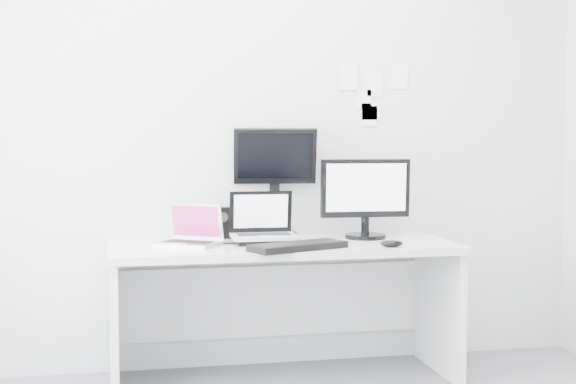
# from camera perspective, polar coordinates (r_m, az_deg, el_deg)

# --- Properties ---
(back_wall) EXTENTS (3.60, 0.00, 3.60)m
(back_wall) POSITION_cam_1_polar(r_m,az_deg,el_deg) (4.65, -1.18, 4.61)
(back_wall) COLOR silver
(back_wall) RESTS_ON ground
(desk) EXTENTS (1.80, 0.70, 0.73)m
(desk) POSITION_cam_1_polar(r_m,az_deg,el_deg) (4.41, -0.31, -8.25)
(desk) COLOR silver
(desk) RESTS_ON ground
(macbook) EXTENTS (0.38, 0.36, 0.23)m
(macbook) POSITION_cam_1_polar(r_m,az_deg,el_deg) (4.27, -6.90, -2.17)
(macbook) COLOR #B0B0B5
(macbook) RESTS_ON desk
(speaker) EXTENTS (0.10, 0.10, 0.17)m
(speaker) POSITION_cam_1_polar(r_m,az_deg,el_deg) (4.57, -4.53, -2.11)
(speaker) COLOR black
(speaker) RESTS_ON desk
(dell_laptop) EXTENTS (0.34, 0.26, 0.28)m
(dell_laptop) POSITION_cam_1_polar(r_m,az_deg,el_deg) (4.32, -1.64, -1.73)
(dell_laptop) COLOR silver
(dell_laptop) RESTS_ON desk
(rear_monitor) EXTENTS (0.47, 0.22, 0.62)m
(rear_monitor) POSITION_cam_1_polar(r_m,az_deg,el_deg) (4.62, -0.91, 0.77)
(rear_monitor) COLOR black
(rear_monitor) RESTS_ON desk
(samsung_monitor) EXTENTS (0.50, 0.25, 0.45)m
(samsung_monitor) POSITION_cam_1_polar(r_m,az_deg,el_deg) (4.55, 5.35, -0.36)
(samsung_monitor) COLOR black
(samsung_monitor) RESTS_ON desk
(keyboard) EXTENTS (0.53, 0.35, 0.03)m
(keyboard) POSITION_cam_1_polar(r_m,az_deg,el_deg) (4.11, 0.68, -3.74)
(keyboard) COLOR black
(keyboard) RESTS_ON desk
(mouse) EXTENTS (0.13, 0.09, 0.04)m
(mouse) POSITION_cam_1_polar(r_m,az_deg,el_deg) (4.23, 7.11, -3.52)
(mouse) COLOR black
(mouse) RESTS_ON desk
(wall_note_0) EXTENTS (0.10, 0.00, 0.14)m
(wall_note_0) POSITION_cam_1_polar(r_m,az_deg,el_deg) (4.76, 4.21, 7.84)
(wall_note_0) COLOR white
(wall_note_0) RESTS_ON back_wall
(wall_note_1) EXTENTS (0.09, 0.00, 0.13)m
(wall_note_1) POSITION_cam_1_polar(r_m,az_deg,el_deg) (4.80, 5.95, 7.32)
(wall_note_1) COLOR white
(wall_note_1) RESTS_ON back_wall
(wall_note_2) EXTENTS (0.10, 0.00, 0.14)m
(wall_note_2) POSITION_cam_1_polar(r_m,az_deg,el_deg) (4.85, 7.65, 7.86)
(wall_note_2) COLOR white
(wall_note_2) RESTS_ON back_wall
(wall_note_3) EXTENTS (0.11, 0.00, 0.08)m
(wall_note_3) POSITION_cam_1_polar(r_m,az_deg,el_deg) (4.79, 5.70, 5.41)
(wall_note_3) COLOR white
(wall_note_3) RESTS_ON back_wall
(wall_note_4) EXTENTS (0.10, 0.00, 0.13)m
(wall_note_4) POSITION_cam_1_polar(r_m,az_deg,el_deg) (4.79, 5.59, 5.29)
(wall_note_4) COLOR white
(wall_note_4) RESTS_ON back_wall
(wall_note_5) EXTENTS (0.09, 0.00, 0.10)m
(wall_note_5) POSITION_cam_1_polar(r_m,az_deg,el_deg) (4.78, 5.23, 6.39)
(wall_note_5) COLOR white
(wall_note_5) RESTS_ON back_wall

